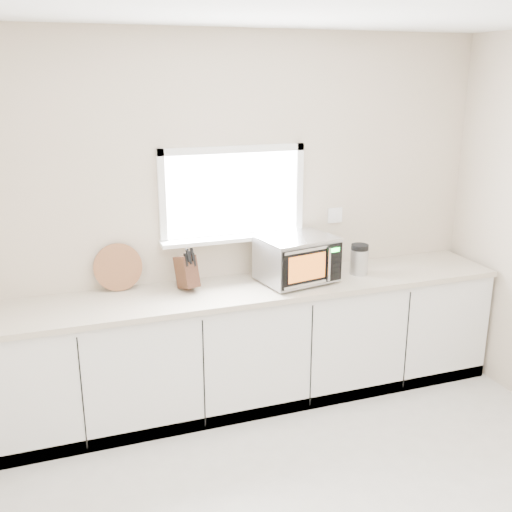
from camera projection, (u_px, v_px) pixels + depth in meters
name	position (u px, v px, depth m)	size (l,w,h in m)	color
back_wall	(232.00, 218.00, 4.46)	(4.00, 0.17, 2.70)	beige
cabinets	(246.00, 347.00, 4.46)	(3.92, 0.60, 0.88)	silver
countertop	(246.00, 290.00, 4.32)	(3.92, 0.64, 0.04)	beige
microwave	(297.00, 258.00, 4.38)	(0.59, 0.50, 0.34)	black
knife_block	(187.00, 271.00, 4.23)	(0.16, 0.24, 0.32)	#4A2B1A
cutting_board	(118.00, 267.00, 4.21)	(0.34, 0.34, 0.02)	#905937
coffee_grinder	(359.00, 259.00, 4.57)	(0.17, 0.17, 0.24)	#B1B3B8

